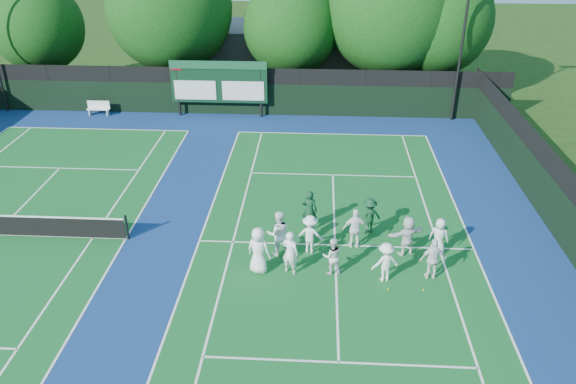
{
  "coord_description": "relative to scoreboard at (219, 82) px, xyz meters",
  "views": [
    {
      "loc": [
        -0.81,
        -17.93,
        12.35
      ],
      "look_at": [
        -2.0,
        3.0,
        1.3
      ],
      "focal_mm": 35.0,
      "sensor_mm": 36.0,
      "label": 1
    }
  ],
  "objects": [
    {
      "name": "scoreboard",
      "position": [
        0.0,
        0.0,
        0.0
      ],
      "size": [
        6.0,
        0.21,
        3.55
      ],
      "color": "black",
      "rests_on": "ground"
    },
    {
      "name": "player_front_1",
      "position": [
        5.31,
        -16.49,
        -1.32
      ],
      "size": [
        0.75,
        0.64,
        1.75
      ],
      "primitive_type": "imported",
      "rotation": [
        0.0,
        0.0,
        2.74
      ],
      "color": "white",
      "rests_on": "ground"
    },
    {
      "name": "clubhouse",
      "position": [
        5.01,
        8.41,
        -0.19
      ],
      "size": [
        18.0,
        6.0,
        4.0
      ],
      "primitive_type": "cube",
      "color": "#58585D",
      "rests_on": "ground"
    },
    {
      "name": "tennis_ball_5",
      "position": [
        10.08,
        -17.34,
        -2.16
      ],
      "size": [
        0.07,
        0.07,
        0.07
      ],
      "primitive_type": "sphere",
      "color": "#B5C817",
      "rests_on": "ground"
    },
    {
      "name": "player_back_1",
      "position": [
        6.01,
        -15.11,
        -1.38
      ],
      "size": [
        1.11,
        0.73,
        1.61
      ],
      "primitive_type": "imported",
      "rotation": [
        0.0,
        0.0,
        3.01
      ],
      "color": "white",
      "rests_on": "ground"
    },
    {
      "name": "coach_right",
      "position": [
        8.41,
        -13.51,
        -1.41
      ],
      "size": [
        1.16,
        0.91,
        1.57
      ],
      "primitive_type": "imported",
      "rotation": [
        0.0,
        0.0,
        3.51
      ],
      "color": "#0F3A20",
      "rests_on": "ground"
    },
    {
      "name": "player_back_4",
      "position": [
        10.98,
        -14.89,
        -1.43
      ],
      "size": [
        0.86,
        0.7,
        1.52
      ],
      "primitive_type": "imported",
      "rotation": [
        0.0,
        0.0,
        2.81
      ],
      "color": "silver",
      "rests_on": "ground"
    },
    {
      "name": "bench",
      "position": [
        -7.77,
        -0.22,
        -1.7
      ],
      "size": [
        1.43,
        0.39,
        0.91
      ],
      "color": "white",
      "rests_on": "ground"
    },
    {
      "name": "coach_left",
      "position": [
        5.94,
        -13.36,
        -1.31
      ],
      "size": [
        0.72,
        0.54,
        1.77
      ],
      "primitive_type": "imported",
      "rotation": [
        0.0,
        0.0,
        2.95
      ],
      "color": "#0F371E",
      "rests_on": "ground"
    },
    {
      "name": "tennis_ball_2",
      "position": [
        8.85,
        -17.38,
        -2.16
      ],
      "size": [
        0.07,
        0.07,
        0.07
      ],
      "primitive_type": "sphere",
      "color": "#B5C817",
      "rests_on": "ground"
    },
    {
      "name": "light_pole_right",
      "position": [
        14.51,
        0.11,
        4.11
      ],
      "size": [
        1.2,
        0.3,
        10.12
      ],
      "color": "black",
      "rests_on": "ground"
    },
    {
      "name": "divider_fence_right",
      "position": [
        16.01,
        -14.59,
        -0.83
      ],
      "size": [
        0.08,
        32.0,
        3.0
      ],
      "color": "black",
      "rests_on": "ground"
    },
    {
      "name": "back_fence",
      "position": [
        1.01,
        0.41,
        -0.83
      ],
      "size": [
        34.0,
        0.08,
        3.0
      ],
      "color": "black",
      "rests_on": "ground"
    },
    {
      "name": "court_apron",
      "position": [
        1.01,
        -14.59,
        -2.19
      ],
      "size": [
        34.0,
        32.0,
        0.01
      ],
      "primitive_type": "cube",
      "color": "navy",
      "rests_on": "ground"
    },
    {
      "name": "player_back_3",
      "position": [
        9.74,
        -15.02,
        -1.37
      ],
      "size": [
        1.6,
        1.05,
        1.65
      ],
      "primitive_type": "imported",
      "rotation": [
        0.0,
        0.0,
        3.55
      ],
      "color": "white",
      "rests_on": "ground"
    },
    {
      "name": "tree_d",
      "position": [
        10.9,
        3.99,
        3.59
      ],
      "size": [
        8.52,
        8.52,
        10.26
      ],
      "color": "black",
      "rests_on": "ground"
    },
    {
      "name": "ground",
      "position": [
        7.01,
        -15.59,
        -2.19
      ],
      "size": [
        120.0,
        120.0,
        0.0
      ],
      "primitive_type": "plane",
      "color": "#1A370F",
      "rests_on": "ground"
    },
    {
      "name": "player_front_0",
      "position": [
        4.15,
        -16.49,
        -1.27
      ],
      "size": [
        1.05,
        0.86,
        1.84
      ],
      "primitive_type": "imported",
      "rotation": [
        0.0,
        0.0,
        2.79
      ],
      "color": "white",
      "rests_on": "ground"
    },
    {
      "name": "tree_b",
      "position": [
        -3.51,
        3.99,
        3.51
      ],
      "size": [
        8.2,
        8.2,
        10.01
      ],
      "color": "black",
      "rests_on": "ground"
    },
    {
      "name": "player_front_4",
      "position": [
        10.46,
        -16.55,
        -1.37
      ],
      "size": [
        1.01,
        0.53,
        1.64
      ],
      "primitive_type": "imported",
      "rotation": [
        0.0,
        0.0,
        3.28
      ],
      "color": "white",
      "rests_on": "ground"
    },
    {
      "name": "player_back_0",
      "position": [
        4.8,
        -15.31,
        -1.25
      ],
      "size": [
        1.03,
        0.87,
        1.88
      ],
      "primitive_type": "imported",
      "rotation": [
        0.0,
        0.0,
        3.34
      ],
      "color": "white",
      "rests_on": "ground"
    },
    {
      "name": "player_front_3",
      "position": [
        8.75,
        -16.78,
        -1.41
      ],
      "size": [
        1.13,
        0.85,
        1.56
      ],
      "primitive_type": "imported",
      "rotation": [
        0.0,
        0.0,
        3.45
      ],
      "color": "white",
      "rests_on": "ground"
    },
    {
      "name": "player_back_2",
      "position": [
        7.77,
        -14.65,
        -1.35
      ],
      "size": [
        1.02,
        0.49,
        1.69
      ],
      "primitive_type": "imported",
      "rotation": [
        0.0,
        0.0,
        3.22
      ],
      "color": "white",
      "rests_on": "ground"
    },
    {
      "name": "tennis_ball_4",
      "position": [
        6.06,
        -13.18,
        -2.16
      ],
      "size": [
        0.07,
        0.07,
        0.07
      ],
      "primitive_type": "sphere",
      "color": "#B5C817",
      "rests_on": "ground"
    },
    {
      "name": "near_court",
      "position": [
        7.01,
        -14.59,
        -2.18
      ],
      "size": [
        11.05,
        23.85,
        0.01
      ],
      "color": "#125922",
      "rests_on": "ground"
    },
    {
      "name": "tree_c",
      "position": [
        4.43,
        3.99,
        2.47
      ],
      "size": [
        6.29,
        6.29,
        7.97
      ],
      "color": "black",
      "rests_on": "ground"
    },
    {
      "name": "tree_e",
      "position": [
        13.72,
        3.99,
        3.0
      ],
      "size": [
        7.22,
        7.22,
        8.99
      ],
      "color": "black",
      "rests_on": "ground"
    },
    {
      "name": "player_front_2",
      "position": [
        6.85,
        -16.44,
        -1.45
      ],
      "size": [
        0.79,
        0.65,
        1.48
      ],
      "primitive_type": "imported",
      "rotation": [
        0.0,
        0.0,
        3.27
      ],
      "color": "silver",
      "rests_on": "ground"
    },
    {
      "name": "tennis_ball_1",
      "position": [
        7.12,
        -14.65,
        -2.16
      ],
      "size": [
        0.07,
        0.07,
        0.07
      ],
      "primitive_type": "sphere",
      "color": "#B5C817",
      "rests_on": "ground"
    },
    {
      "name": "tree_a",
      "position": [
        -12.61,
        3.99,
        2.3
      ],
      "size": [
        6.07,
        6.07,
        7.69
      ],
      "color": "black",
      "rests_on": "ground"
    }
  ]
}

